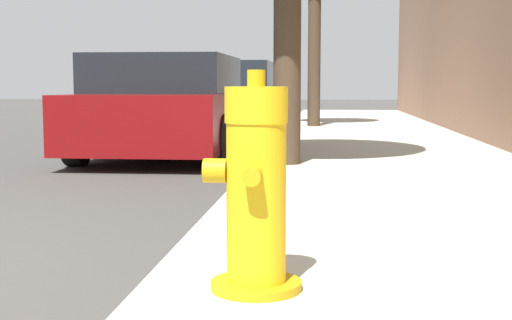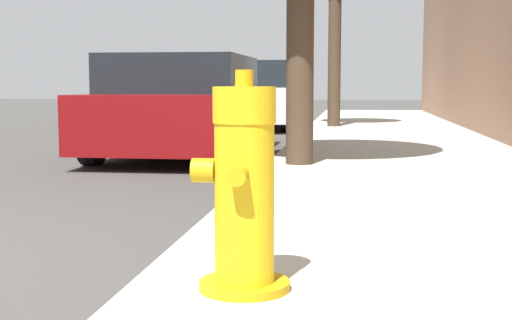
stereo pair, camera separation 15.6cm
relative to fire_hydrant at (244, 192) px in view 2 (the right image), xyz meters
name	(u,v)px [view 2 (the right image)]	position (x,y,z in m)	size (l,w,h in m)	color
sidewalk_slab	(495,307)	(1.00, 0.09, -0.45)	(2.97, 40.00, 0.12)	#B7B2A8
fire_hydrant	(244,192)	(0.00, 0.00, 0.00)	(0.39, 0.39, 0.88)	#C39C11
parked_car_near	(185,108)	(-1.77, 6.29, 0.12)	(1.83, 3.94, 1.30)	maroon
parked_car_mid	(253,96)	(-1.74, 12.39, 0.17)	(1.88, 4.18, 1.41)	silver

